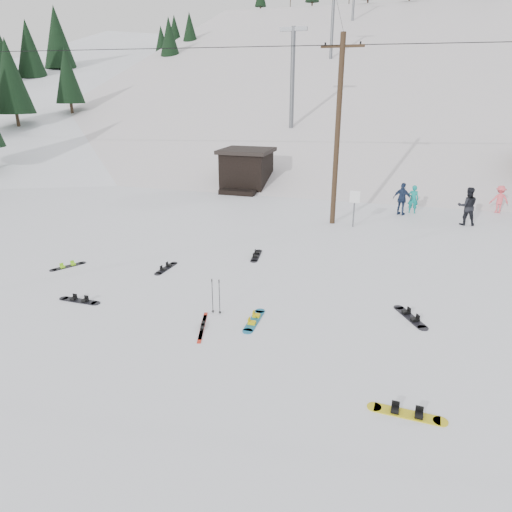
% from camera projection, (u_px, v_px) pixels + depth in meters
% --- Properties ---
extents(ground, '(200.00, 200.00, 0.00)m').
position_uv_depth(ground, '(175.00, 359.00, 11.73)').
color(ground, white).
rests_on(ground, ground).
extents(ski_slope, '(60.00, 85.24, 65.97)m').
position_uv_depth(ski_slope, '(355.00, 228.00, 65.19)').
color(ski_slope, silver).
rests_on(ski_slope, ground).
extents(ridge_left, '(47.54, 95.03, 58.38)m').
position_uv_depth(ridge_left, '(108.00, 214.00, 68.58)').
color(ridge_left, white).
rests_on(ridge_left, ground).
extents(treeline_left, '(20.00, 64.00, 10.00)m').
position_uv_depth(treeline_left, '(75.00, 145.00, 57.08)').
color(treeline_left, black).
rests_on(treeline_left, ground).
extents(treeline_crest, '(50.00, 6.00, 10.00)m').
position_uv_depth(treeline_crest, '(376.00, 126.00, 88.90)').
color(treeline_crest, black).
rests_on(treeline_crest, ski_slope).
extents(utility_pole, '(2.00, 0.26, 9.00)m').
position_uv_depth(utility_pole, '(338.00, 130.00, 22.13)').
color(utility_pole, '#3A2819').
rests_on(utility_pole, ground).
extents(trail_sign, '(0.50, 0.09, 1.85)m').
position_uv_depth(trail_sign, '(355.00, 202.00, 22.61)').
color(trail_sign, '#595B60').
rests_on(trail_sign, ground).
extents(lift_hut, '(3.40, 4.10, 2.75)m').
position_uv_depth(lift_hut, '(246.00, 169.00, 31.44)').
color(lift_hut, black).
rests_on(lift_hut, ground).
extents(lift_tower_near, '(2.20, 0.36, 8.00)m').
position_uv_depth(lift_tower_near, '(293.00, 72.00, 37.07)').
color(lift_tower_near, '#595B60').
rests_on(lift_tower_near, ski_slope).
extents(lift_tower_mid, '(2.20, 0.36, 8.00)m').
position_uv_depth(lift_tower_mid, '(333.00, 18.00, 52.79)').
color(lift_tower_mid, '#595B60').
rests_on(lift_tower_mid, ski_slope).
extents(hero_snowboard, '(0.33, 1.62, 0.11)m').
position_uv_depth(hero_snowboard, '(254.00, 320.00, 13.64)').
color(hero_snowboard, '#176C97').
rests_on(hero_snowboard, ground).
extents(hero_skis, '(0.63, 1.76, 0.09)m').
position_uv_depth(hero_skis, '(203.00, 327.00, 13.28)').
color(hero_skis, '#AA1F11').
rests_on(hero_skis, ground).
extents(ski_poles, '(0.31, 0.08, 1.14)m').
position_uv_depth(ski_poles, '(216.00, 296.00, 13.94)').
color(ski_poles, black).
rests_on(ski_poles, ground).
extents(board_scatter_a, '(1.53, 0.29, 0.11)m').
position_uv_depth(board_scatter_a, '(79.00, 300.00, 14.93)').
color(board_scatter_a, black).
rests_on(board_scatter_a, ground).
extents(board_scatter_b, '(0.34, 1.48, 0.10)m').
position_uv_depth(board_scatter_b, '(166.00, 268.00, 17.65)').
color(board_scatter_b, black).
rests_on(board_scatter_b, ground).
extents(board_scatter_c, '(0.84, 1.28, 0.10)m').
position_uv_depth(board_scatter_c, '(68.00, 266.00, 17.84)').
color(board_scatter_c, black).
rests_on(board_scatter_c, ground).
extents(board_scatter_d, '(1.01, 1.49, 0.12)m').
position_uv_depth(board_scatter_d, '(410.00, 317.00, 13.84)').
color(board_scatter_d, black).
rests_on(board_scatter_d, ground).
extents(board_scatter_e, '(1.66, 0.38, 0.12)m').
position_uv_depth(board_scatter_e, '(407.00, 413.00, 9.71)').
color(board_scatter_e, yellow).
rests_on(board_scatter_e, ground).
extents(board_scatter_f, '(0.47, 1.56, 0.11)m').
position_uv_depth(board_scatter_f, '(256.00, 256.00, 18.98)').
color(board_scatter_f, black).
rests_on(board_scatter_f, ground).
extents(skier_teal, '(0.61, 0.44, 1.58)m').
position_uv_depth(skier_teal, '(413.00, 199.00, 25.42)').
color(skier_teal, '#0D897F').
rests_on(skier_teal, ground).
extents(skier_dark, '(1.03, 0.84, 1.95)m').
position_uv_depth(skier_dark, '(467.00, 206.00, 23.09)').
color(skier_dark, black).
rests_on(skier_dark, ground).
extents(skier_pink, '(1.09, 0.75, 1.54)m').
position_uv_depth(skier_pink, '(499.00, 199.00, 25.48)').
color(skier_pink, '#F85761').
rests_on(skier_pink, ground).
extents(skier_navy, '(1.13, 0.79, 1.78)m').
position_uv_depth(skier_navy, '(402.00, 199.00, 24.99)').
color(skier_navy, '#1D2B49').
rests_on(skier_navy, ground).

